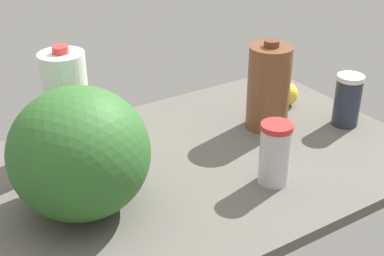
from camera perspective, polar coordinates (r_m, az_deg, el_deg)
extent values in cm
cube|color=#57544C|center=(140.30, 0.00, -4.16)|extent=(120.00, 76.00, 3.00)
cylinder|color=white|center=(142.14, -13.21, 2.52)|extent=(11.71, 11.71, 27.67)
cylinder|color=red|center=(136.72, -13.88, 8.11)|extent=(4.10, 4.10, 1.80)
cylinder|color=silver|center=(129.48, 8.81, -2.98)|extent=(7.47, 7.47, 14.41)
cylinder|color=red|center=(125.68, 9.06, 0.13)|extent=(7.69, 7.69, 1.40)
cylinder|color=brown|center=(153.66, 8.17, 4.28)|extent=(12.16, 12.16, 24.44)
cylinder|color=#59331E|center=(149.01, 8.51, 8.91)|extent=(4.26, 4.26, 1.80)
ellipsoid|color=#2D6128|center=(117.19, -11.89, -2.64)|extent=(30.67, 30.67, 29.04)
cylinder|color=#262C3C|center=(161.77, 16.22, 2.64)|extent=(7.58, 7.58, 14.06)
cylinder|color=silver|center=(158.80, 16.58, 5.16)|extent=(7.81, 7.81, 1.40)
sphere|color=yellow|center=(171.73, 10.00, 3.61)|extent=(7.41, 7.41, 7.41)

